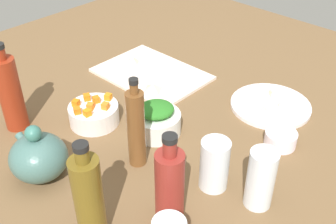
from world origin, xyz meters
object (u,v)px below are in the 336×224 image
(cutting_board, at_px, (152,74))
(bowl_greens, at_px, (156,123))
(bowl_carrots, at_px, (94,114))
(bottle_2, at_px, (89,198))
(bowl_small_side, at_px, (280,139))
(bottle_3, at_px, (136,128))
(drinking_glass_0, at_px, (214,165))
(bottle_0, at_px, (170,186))
(teapot, at_px, (38,157))
(drinking_glass_2, at_px, (261,179))
(bottle_1, at_px, (10,93))
(plate_tofu, at_px, (270,105))

(cutting_board, distance_m, bowl_greens, 0.32)
(bowl_carrots, xyz_separation_m, bottle_2, (-0.31, 0.25, 0.08))
(cutting_board, bearing_deg, bottle_2, 124.83)
(bowl_carrots, height_order, bottle_2, bottle_2)
(bowl_small_side, bearing_deg, cutting_board, -2.96)
(bottle_2, height_order, bottle_3, bottle_3)
(bottle_2, bearing_deg, drinking_glass_0, -108.28)
(bowl_small_side, bearing_deg, bottle_0, 83.69)
(bottle_0, relative_size, bottle_2, 0.94)
(teapot, distance_m, drinking_glass_2, 0.52)
(bottle_1, bearing_deg, cutting_board, -98.77)
(drinking_glass_2, bearing_deg, bowl_carrots, 6.70)
(teapot, relative_size, bottle_2, 0.65)
(bottle_2, bearing_deg, drinking_glass_2, -123.15)
(teapot, distance_m, bottle_3, 0.24)
(plate_tofu, height_order, drinking_glass_0, drinking_glass_0)
(drinking_glass_0, bearing_deg, bowl_greens, -12.57)
(bottle_0, height_order, bottle_2, bottle_2)
(bowl_greens, distance_m, bottle_3, 0.15)
(bottle_1, bearing_deg, bowl_carrots, -131.91)
(bowl_greens, height_order, teapot, teapot)
(bowl_carrots, bearing_deg, cutting_board, -76.42)
(bottle_2, relative_size, drinking_glass_0, 1.87)
(plate_tofu, bearing_deg, bowl_greens, 63.21)
(bowl_greens, height_order, bottle_2, bottle_2)
(bottle_1, relative_size, drinking_glass_2, 1.73)
(cutting_board, bearing_deg, bottle_3, 130.71)
(bottle_3, xyz_separation_m, drinking_glass_2, (-0.30, -0.09, -0.03))
(plate_tofu, relative_size, bowl_small_side, 2.83)
(teapot, bearing_deg, bottle_3, -124.91)
(bottle_1, xyz_separation_m, bottle_3, (-0.36, -0.13, -0.00))
(bowl_carrots, bearing_deg, drinking_glass_0, -174.98)
(bottle_1, relative_size, drinking_glass_0, 1.98)
(drinking_glass_2, bearing_deg, bowl_small_side, -71.84)
(cutting_board, distance_m, bowl_small_side, 0.51)
(bowl_greens, distance_m, bottle_2, 0.38)
(bowl_carrots, xyz_separation_m, bowl_small_side, (-0.44, -0.28, -0.01))
(bottle_1, bearing_deg, teapot, 164.09)
(drinking_glass_0, bearing_deg, teapot, 38.66)
(plate_tofu, xyz_separation_m, drinking_glass_2, (-0.19, 0.35, 0.07))
(plate_tofu, height_order, bottle_0, bottle_0)
(bottle_2, xyz_separation_m, drinking_glass_2, (-0.20, -0.31, -0.03))
(plate_tofu, height_order, bowl_carrots, bowl_carrots)
(cutting_board, height_order, bowl_greens, bowl_greens)
(bowl_greens, distance_m, bowl_small_side, 0.34)
(bowl_greens, relative_size, bottle_3, 0.55)
(teapot, bearing_deg, bowl_carrots, -70.72)
(cutting_board, xyz_separation_m, bottle_0, (-0.47, 0.41, 0.09))
(bowl_greens, distance_m, bottle_1, 0.40)
(plate_tofu, relative_size, drinking_glass_2, 1.63)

